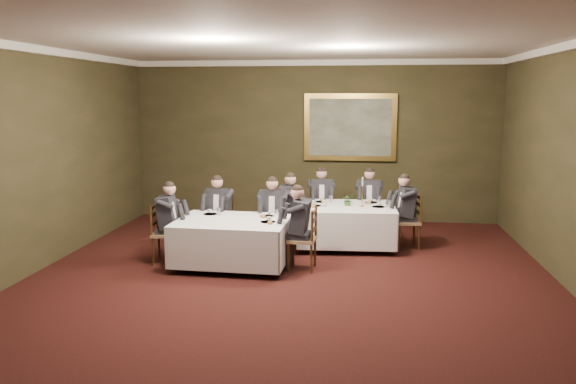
% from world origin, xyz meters
% --- Properties ---
extents(ground, '(10.00, 10.00, 0.00)m').
position_xyz_m(ground, '(0.00, 0.00, 0.00)').
color(ground, black).
rests_on(ground, ground).
extents(ceiling, '(8.00, 10.00, 0.10)m').
position_xyz_m(ceiling, '(0.00, 0.00, 3.50)').
color(ceiling, silver).
rests_on(ceiling, back_wall).
extents(back_wall, '(8.00, 0.10, 3.50)m').
position_xyz_m(back_wall, '(0.00, 5.00, 1.75)').
color(back_wall, '#2E2C17').
rests_on(back_wall, ground).
extents(front_wall, '(8.00, 0.10, 3.50)m').
position_xyz_m(front_wall, '(0.00, -5.00, 1.75)').
color(front_wall, '#2E2C17').
rests_on(front_wall, ground).
extents(left_wall, '(0.10, 10.00, 3.50)m').
position_xyz_m(left_wall, '(-4.00, 0.00, 1.75)').
color(left_wall, '#2E2C17').
rests_on(left_wall, ground).
extents(crown_molding, '(8.00, 10.00, 0.12)m').
position_xyz_m(crown_molding, '(0.00, 0.00, 3.44)').
color(crown_molding, white).
rests_on(crown_molding, back_wall).
extents(table_main, '(1.83, 1.43, 0.67)m').
position_xyz_m(table_main, '(0.79, 2.72, 0.45)').
color(table_main, black).
rests_on(table_main, ground).
extents(table_second, '(1.86, 1.44, 0.67)m').
position_xyz_m(table_second, '(-1.00, 1.31, 0.45)').
color(table_second, black).
rests_on(table_second, ground).
extents(chair_main_backleft, '(0.50, 0.48, 1.00)m').
position_xyz_m(chair_main_backleft, '(0.27, 3.60, 0.28)').
color(chair_main_backleft, olive).
rests_on(chair_main_backleft, ground).
extents(diner_main_backleft, '(0.47, 0.53, 1.35)m').
position_xyz_m(diner_main_backleft, '(0.27, 3.59, 0.51)').
color(diner_main_backleft, black).
rests_on(diner_main_backleft, chair_main_backleft).
extents(chair_main_backright, '(0.45, 0.43, 1.00)m').
position_xyz_m(chair_main_backright, '(1.21, 3.65, 0.28)').
color(chair_main_backright, olive).
rests_on(chair_main_backright, ground).
extents(diner_main_backright, '(0.43, 0.49, 1.35)m').
position_xyz_m(diner_main_backright, '(1.21, 3.64, 0.51)').
color(diner_main_backright, black).
rests_on(diner_main_backright, chair_main_backright).
extents(chair_main_endleft, '(0.43, 0.45, 1.00)m').
position_xyz_m(chair_main_endleft, '(-0.32, 2.66, 0.28)').
color(chair_main_endleft, olive).
rests_on(chair_main_endleft, ground).
extents(diner_main_endleft, '(0.49, 0.43, 1.35)m').
position_xyz_m(diner_main_endleft, '(-0.31, 2.67, 0.51)').
color(diner_main_endleft, black).
rests_on(diner_main_endleft, chair_main_endleft).
extents(chair_main_endright, '(0.48, 0.50, 1.00)m').
position_xyz_m(chair_main_endright, '(1.90, 2.79, 0.28)').
color(chair_main_endright, olive).
rests_on(chair_main_endright, ground).
extents(diner_main_endright, '(0.53, 0.47, 1.35)m').
position_xyz_m(diner_main_endright, '(1.89, 2.78, 0.51)').
color(diner_main_endright, black).
rests_on(diner_main_endright, chair_main_endright).
extents(chair_sec_backleft, '(0.50, 0.48, 1.00)m').
position_xyz_m(chair_sec_backleft, '(-1.45, 2.26, 0.28)').
color(chair_sec_backleft, olive).
rests_on(chair_sec_backleft, ground).
extents(diner_sec_backleft, '(0.47, 0.54, 1.35)m').
position_xyz_m(diner_sec_backleft, '(-1.46, 2.24, 0.51)').
color(diner_sec_backleft, black).
rests_on(diner_sec_backleft, chair_sec_backleft).
extents(chair_sec_backright, '(0.45, 0.43, 1.00)m').
position_xyz_m(chair_sec_backright, '(-0.48, 2.22, 0.28)').
color(chair_sec_backright, olive).
rests_on(chair_sec_backright, ground).
extents(diner_sec_backright, '(0.42, 0.49, 1.35)m').
position_xyz_m(diner_sec_backright, '(-0.48, 2.21, 0.51)').
color(diner_sec_backright, black).
rests_on(diner_sec_backright, chair_sec_backright).
extents(chair_sec_endright, '(0.45, 0.47, 1.00)m').
position_xyz_m(chair_sec_endright, '(0.14, 1.26, 0.28)').
color(chair_sec_endright, olive).
rests_on(chair_sec_endright, ground).
extents(diner_sec_endright, '(0.51, 0.44, 1.35)m').
position_xyz_m(diner_sec_endright, '(0.13, 1.26, 0.51)').
color(diner_sec_endright, black).
rests_on(diner_sec_endright, chair_sec_endright).
extents(chair_sec_endleft, '(0.46, 0.47, 1.00)m').
position_xyz_m(chair_sec_endleft, '(-2.15, 1.35, 0.28)').
color(chair_sec_endleft, olive).
rests_on(chair_sec_endleft, ground).
extents(diner_sec_endleft, '(0.51, 0.44, 1.35)m').
position_xyz_m(diner_sec_endleft, '(-2.14, 1.35, 0.51)').
color(diner_sec_endleft, black).
rests_on(diner_sec_endleft, chair_sec_endleft).
extents(centerpiece, '(0.25, 0.23, 0.24)m').
position_xyz_m(centerpiece, '(0.82, 2.75, 0.88)').
color(centerpiece, '#2D5926').
rests_on(centerpiece, table_main).
extents(candlestick, '(0.08, 0.08, 0.55)m').
position_xyz_m(candlestick, '(1.07, 2.69, 0.97)').
color(candlestick, '#AE8B35').
rests_on(candlestick, table_main).
extents(place_setting_table_main, '(0.33, 0.31, 0.14)m').
position_xyz_m(place_setting_table_main, '(0.35, 3.10, 0.80)').
color(place_setting_table_main, white).
rests_on(place_setting_table_main, table_main).
extents(place_setting_table_second, '(0.33, 0.31, 0.14)m').
position_xyz_m(place_setting_table_second, '(-1.42, 1.73, 0.80)').
color(place_setting_table_second, white).
rests_on(place_setting_table_second, table_second).
extents(painting, '(1.99, 0.09, 1.45)m').
position_xyz_m(painting, '(0.79, 4.94, 2.07)').
color(painting, tan).
rests_on(painting, back_wall).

